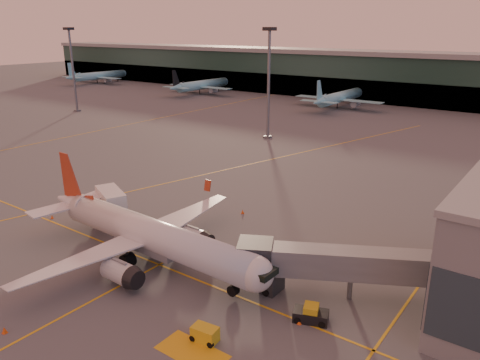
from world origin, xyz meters
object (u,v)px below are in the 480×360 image
Objects in this scene: gpu_cart at (205,334)px; pushback_tug at (311,315)px; main_airplane at (147,234)px; catering_truck at (112,205)px.

pushback_tug reaches higher than gpu_cart.
pushback_tug is at bearing 3.51° from main_airplane.
catering_truck is 28.98m from gpu_cart.
main_airplane reaches higher than pushback_tug.
main_airplane is 12.86m from catering_truck.
main_airplane is at bearing 146.64° from gpu_cart.
pushback_tug is at bearing 17.12° from catering_truck.
pushback_tug is (32.31, -3.96, -2.06)m from catering_truck.
pushback_tug is (20.35, 0.71, -2.71)m from main_airplane.
catering_truck is at bearing 160.23° from main_airplane.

